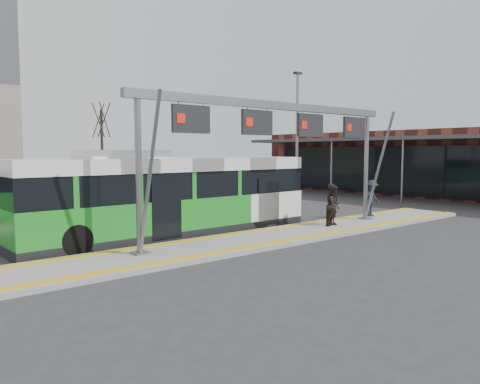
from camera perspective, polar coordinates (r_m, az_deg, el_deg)
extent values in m
plane|color=#2D2D30|center=(19.03, 6.06, -5.37)|extent=(120.00, 120.00, 0.00)
cube|color=gray|center=(19.02, 6.06, -5.15)|extent=(22.00, 3.00, 0.15)
cube|color=gray|center=(23.30, -15.43, -3.43)|extent=(20.00, 3.00, 0.15)
cube|color=yellow|center=(19.81, 3.67, -4.48)|extent=(22.00, 0.35, 0.02)
cube|color=yellow|center=(18.23, 8.66, -5.35)|extent=(22.00, 0.35, 0.02)
cube|color=yellow|center=(24.33, -16.55, -2.90)|extent=(20.00, 0.35, 0.02)
cylinder|color=slate|center=(15.05, -12.26, 2.06)|extent=(0.20, 0.20, 5.05)
cube|color=slate|center=(15.38, -12.08, -7.26)|extent=(0.50, 0.50, 0.06)
cylinder|color=slate|center=(14.44, -10.97, 1.96)|extent=(0.12, 1.46, 4.90)
cylinder|color=slate|center=(23.17, 15.13, 2.99)|extent=(0.20, 0.20, 5.05)
cube|color=slate|center=(23.38, 14.99, -3.13)|extent=(0.50, 0.50, 0.06)
cylinder|color=slate|center=(22.77, 16.57, 2.92)|extent=(0.12, 1.46, 4.90)
cube|color=slate|center=(18.66, 4.45, 10.47)|extent=(13.00, 0.25, 0.30)
cube|color=black|center=(16.09, -5.97, 8.83)|extent=(1.50, 0.12, 0.95)
cube|color=red|center=(15.79, -7.20, 8.89)|extent=(0.32, 0.02, 0.32)
cube|color=black|center=(17.93, 2.11, 8.46)|extent=(1.50, 0.12, 0.95)
cube|color=red|center=(17.58, 1.16, 8.53)|extent=(0.32, 0.02, 0.32)
cube|color=black|center=(20.05, 8.58, 8.04)|extent=(1.50, 0.12, 0.95)
cube|color=red|center=(19.67, 7.85, 8.11)|extent=(0.32, 0.02, 0.32)
cube|color=black|center=(22.37, 13.75, 7.63)|extent=(1.50, 0.12, 0.95)
cube|color=red|center=(21.97, 13.19, 7.69)|extent=(0.32, 0.02, 0.32)
cube|color=brown|center=(39.33, 24.64, 3.21)|extent=(8.00, 32.00, 5.00)
cube|color=black|center=(35.60, 21.67, 2.37)|extent=(0.15, 28.00, 3.60)
cube|color=#3F3F42|center=(34.45, 20.75, 6.15)|extent=(4.00, 30.00, 0.25)
cylinder|color=slate|center=(33.00, 19.18, 2.52)|extent=(0.14, 0.14, 4.30)
cylinder|color=slate|center=(36.46, 11.08, 2.91)|extent=(0.14, 0.14, 4.30)
cube|color=black|center=(19.29, -8.30, -4.71)|extent=(12.64, 2.89, 0.37)
cube|color=#1D8622|center=(19.17, -8.33, -2.39)|extent=(12.64, 2.89, 1.21)
cube|color=black|center=(19.06, -8.37, 0.98)|extent=(12.63, 2.81, 1.05)
cube|color=white|center=(19.02, -8.40, 3.34)|extent=(12.64, 2.89, 0.52)
cube|color=orange|center=(23.00, 4.98, 3.39)|extent=(0.08, 1.87, 0.29)
cube|color=white|center=(17.98, -14.10, 4.49)|extent=(3.18, 1.93, 0.31)
cylinder|color=black|center=(16.22, -19.33, -5.56)|extent=(1.05, 0.33, 1.05)
cylinder|color=black|center=(18.42, -22.03, -4.40)|extent=(1.05, 0.33, 1.05)
cylinder|color=black|center=(20.59, 2.41, -3.08)|extent=(1.05, 0.33, 1.05)
cylinder|color=black|center=(22.37, -1.75, -2.43)|extent=(1.05, 0.33, 1.05)
cube|color=black|center=(25.30, -26.03, -2.87)|extent=(12.11, 3.11, 0.35)
cube|color=#1D8622|center=(25.21, -26.09, -1.18)|extent=(12.11, 3.11, 1.15)
cube|color=black|center=(25.13, -26.19, 1.25)|extent=(12.10, 3.04, 1.00)
cube|color=white|center=(25.10, -26.25, 2.96)|extent=(12.11, 3.11, 0.50)
cylinder|color=black|center=(25.11, -17.47, -1.90)|extent=(1.01, 0.35, 1.00)
cylinder|color=black|center=(27.23, -19.06, -1.43)|extent=(1.01, 0.35, 1.00)
imported|color=black|center=(21.19, 11.21, -1.47)|extent=(0.69, 0.47, 1.83)
imported|color=black|center=(20.90, 11.36, -1.63)|extent=(0.99, 0.84, 1.78)
imported|color=#1D2735|center=(24.40, 15.71, -0.74)|extent=(1.19, 0.70, 1.81)
cylinder|color=#382B21|center=(48.39, -16.46, 5.18)|extent=(0.28, 0.28, 7.48)
cylinder|color=slate|center=(27.28, 6.97, 6.03)|extent=(0.16, 0.16, 7.85)
cube|color=black|center=(27.63, 7.06, 14.19)|extent=(0.50, 0.25, 0.12)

